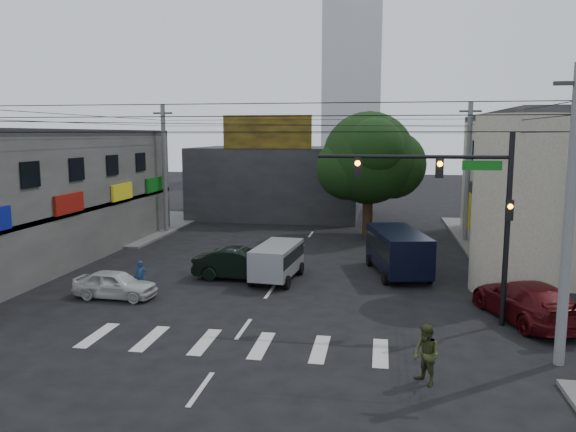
% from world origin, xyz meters
% --- Properties ---
extents(ground, '(160.00, 160.00, 0.00)m').
position_xyz_m(ground, '(0.00, 0.00, 0.00)').
color(ground, black).
rests_on(ground, ground).
extents(sidewalk_far_left, '(16.00, 16.00, 0.15)m').
position_xyz_m(sidewalk_far_left, '(-18.00, 18.00, 0.07)').
color(sidewalk_far_left, '#514F4C').
rests_on(sidewalk_far_left, ground).
extents(sidewalk_far_right, '(16.00, 16.00, 0.15)m').
position_xyz_m(sidewalk_far_right, '(18.00, 18.00, 0.07)').
color(sidewalk_far_right, '#514F4C').
rests_on(sidewalk_far_right, ground).
extents(corner_column, '(4.00, 4.00, 8.00)m').
position_xyz_m(corner_column, '(11.00, 4.00, 4.00)').
color(corner_column, gray).
rests_on(corner_column, ground).
extents(building_far, '(14.00, 10.00, 6.00)m').
position_xyz_m(building_far, '(-4.00, 26.00, 3.00)').
color(building_far, '#232326').
rests_on(building_far, ground).
extents(billboard, '(7.00, 0.30, 2.60)m').
position_xyz_m(billboard, '(-4.00, 21.10, 7.30)').
color(billboard, olive).
rests_on(billboard, building_far).
extents(tower_distant, '(9.00, 9.00, 44.00)m').
position_xyz_m(tower_distant, '(0.00, 70.00, 22.00)').
color(tower_distant, silver).
rests_on(tower_distant, ground).
extents(street_tree, '(6.40, 6.40, 8.70)m').
position_xyz_m(street_tree, '(4.00, 17.00, 5.47)').
color(street_tree, black).
rests_on(street_tree, ground).
extents(traffic_gantry, '(7.10, 0.35, 7.20)m').
position_xyz_m(traffic_gantry, '(7.82, -1.00, 4.83)').
color(traffic_gantry, black).
rests_on(traffic_gantry, ground).
extents(utility_pole_near_right, '(0.32, 0.32, 9.20)m').
position_xyz_m(utility_pole_near_right, '(10.50, -4.50, 4.60)').
color(utility_pole_near_right, '#59595B').
rests_on(utility_pole_near_right, ground).
extents(utility_pole_far_left, '(0.32, 0.32, 9.20)m').
position_xyz_m(utility_pole_far_left, '(-10.50, 16.00, 4.60)').
color(utility_pole_far_left, '#59595B').
rests_on(utility_pole_far_left, ground).
extents(utility_pole_far_right, '(0.32, 0.32, 9.20)m').
position_xyz_m(utility_pole_far_right, '(10.50, 16.00, 4.60)').
color(utility_pole_far_right, '#59595B').
rests_on(utility_pole_far_right, ground).
extents(dark_sedan, '(1.97, 4.75, 1.53)m').
position_xyz_m(dark_sedan, '(-1.86, 3.99, 0.76)').
color(dark_sedan, black).
rests_on(dark_sedan, ground).
extents(white_compact, '(1.80, 3.78, 1.24)m').
position_xyz_m(white_compact, '(-6.50, -0.05, 0.62)').
color(white_compact, beige).
rests_on(white_compact, ground).
extents(maroon_sedan, '(5.45, 6.76, 1.58)m').
position_xyz_m(maroon_sedan, '(10.50, -0.31, 0.79)').
color(maroon_sedan, '#43090D').
rests_on(maroon_sedan, ground).
extents(silver_minivan, '(4.43, 2.46, 1.77)m').
position_xyz_m(silver_minivan, '(-0.05, 4.06, 0.89)').
color(silver_minivan, '#929599').
rests_on(silver_minivan, ground).
extents(navy_van, '(6.56, 4.57, 2.26)m').
position_xyz_m(navy_van, '(5.81, 6.23, 1.13)').
color(navy_van, black).
rests_on(navy_van, ground).
extents(traffic_officer, '(0.63, 0.49, 1.51)m').
position_xyz_m(traffic_officer, '(-5.66, 0.72, 0.76)').
color(traffic_officer, navy).
rests_on(traffic_officer, ground).
extents(pedestrian_olive, '(1.50, 1.49, 1.76)m').
position_xyz_m(pedestrian_olive, '(6.28, -6.62, 0.88)').
color(pedestrian_olive, '#323A1B').
rests_on(pedestrian_olive, ground).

